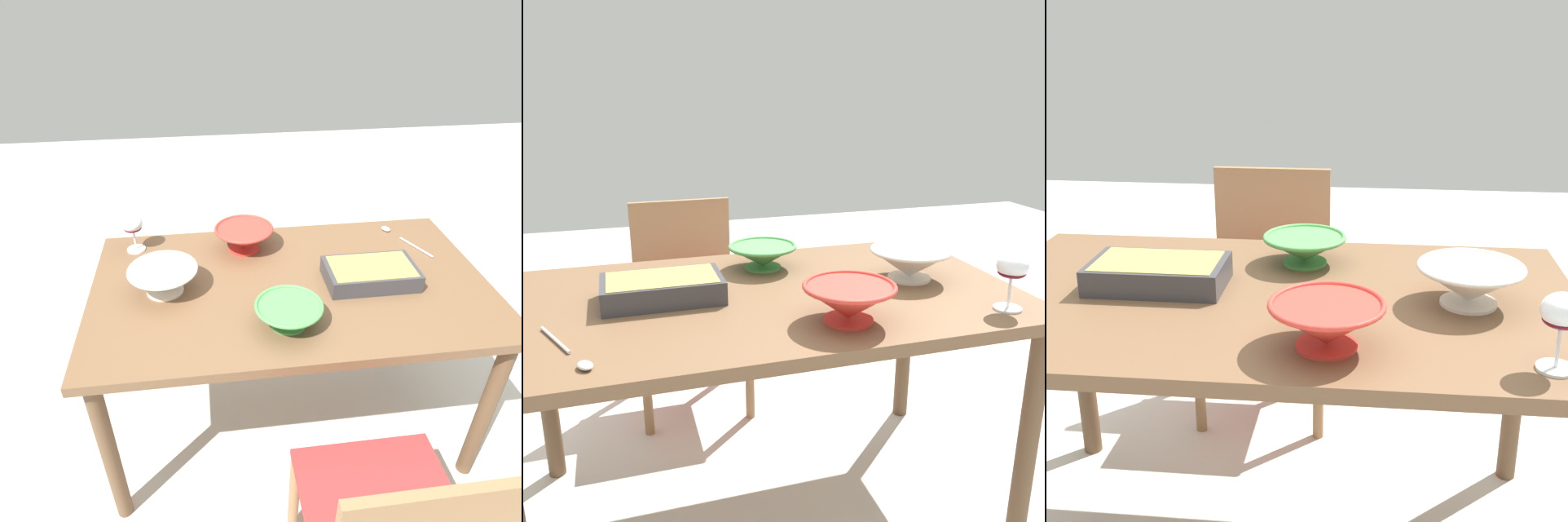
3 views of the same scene
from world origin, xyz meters
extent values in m
plane|color=beige|center=(0.00, 0.00, 0.00)|extent=(8.00, 8.00, 0.00)
cube|color=brown|center=(0.00, 0.00, 0.70)|extent=(1.44, 0.83, 0.04)
cylinder|color=brown|center=(0.66, -0.36, 0.34)|extent=(0.06, 0.06, 0.69)
cylinder|color=brown|center=(-0.66, 0.36, 0.34)|extent=(0.06, 0.06, 0.69)
cylinder|color=brown|center=(0.66, 0.36, 0.34)|extent=(0.06, 0.06, 0.69)
cube|color=#B22D2D|center=(-0.13, 0.69, 0.44)|extent=(0.44, 0.41, 0.02)
cube|color=olive|center=(-0.13, 0.89, 0.64)|extent=(0.41, 0.02, 0.38)
cylinder|color=olive|center=(-0.33, 0.51, 0.21)|extent=(0.04, 0.04, 0.43)
cylinder|color=olive|center=(0.07, 0.51, 0.21)|extent=(0.04, 0.04, 0.43)
cylinder|color=olive|center=(-0.33, 0.88, 0.21)|extent=(0.04, 0.04, 0.43)
cylinder|color=olive|center=(0.07, 0.88, 0.21)|extent=(0.04, 0.04, 0.43)
cylinder|color=white|center=(0.58, -0.30, 0.73)|extent=(0.07, 0.07, 0.01)
cylinder|color=white|center=(0.58, -0.30, 0.77)|extent=(0.01, 0.01, 0.08)
ellipsoid|color=white|center=(0.58, -0.30, 0.84)|extent=(0.08, 0.08, 0.07)
ellipsoid|color=#4C0A19|center=(0.58, -0.30, 0.82)|extent=(0.07, 0.07, 0.03)
cube|color=#38383D|center=(-0.29, 0.03, 0.75)|extent=(0.33, 0.19, 0.06)
cube|color=#9E8C47|center=(-0.29, 0.03, 0.78)|extent=(0.29, 0.17, 0.02)
cylinder|color=white|center=(0.45, -0.01, 0.73)|extent=(0.13, 0.13, 0.01)
cone|color=white|center=(0.45, -0.01, 0.77)|extent=(0.24, 0.24, 0.08)
torus|color=white|center=(0.45, -0.01, 0.81)|extent=(0.24, 0.24, 0.01)
cylinder|color=#4C994C|center=(0.05, 0.23, 0.73)|extent=(0.12, 0.12, 0.01)
cone|color=#4C994C|center=(0.05, 0.23, 0.76)|extent=(0.21, 0.21, 0.07)
torus|color=#4C994C|center=(0.05, 0.23, 0.80)|extent=(0.22, 0.22, 0.01)
cylinder|color=red|center=(0.14, -0.26, 0.73)|extent=(0.13, 0.13, 0.01)
cone|color=red|center=(0.14, -0.26, 0.77)|extent=(0.23, 0.23, 0.09)
torus|color=red|center=(0.14, -0.26, 0.82)|extent=(0.24, 0.24, 0.01)
cylinder|color=silver|center=(-0.55, -0.17, 0.73)|extent=(0.08, 0.16, 0.01)
ellipsoid|color=silver|center=(-0.48, -0.33, 0.73)|extent=(0.05, 0.05, 0.01)
camera|label=1|loc=(0.29, 1.35, 1.71)|focal=31.95mm
camera|label=2|loc=(-0.39, -1.47, 1.29)|focal=39.18mm
camera|label=3|loc=(0.23, -1.51, 1.36)|focal=48.33mm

